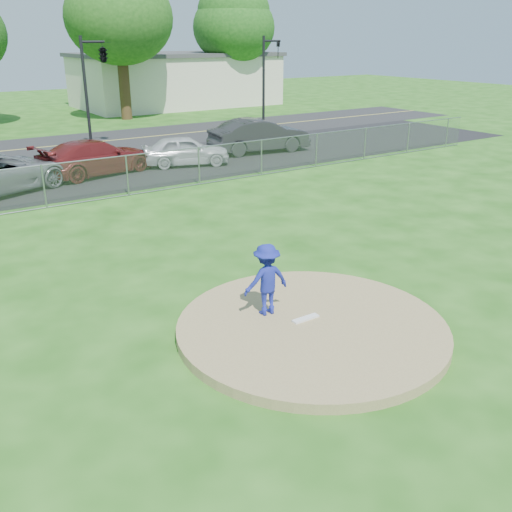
{
  "coord_description": "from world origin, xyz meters",
  "views": [
    {
      "loc": [
        -6.57,
        -7.78,
        5.55
      ],
      "look_at": [
        0.0,
        2.0,
        1.0
      ],
      "focal_mm": 40.0,
      "sensor_mm": 36.0,
      "label": 1
    }
  ],
  "objects_px": {
    "traffic_signal_right": "(267,75)",
    "parked_car_charcoal": "(259,135)",
    "commercial_building": "(176,79)",
    "tree_far_right": "(234,17)",
    "parked_car_pearl": "(185,151)",
    "tree_right": "(118,3)",
    "pitcher": "(266,279)",
    "traffic_signal_center": "(101,56)",
    "parked_car_darkred": "(95,157)"
  },
  "relations": [
    {
      "from": "tree_far_right",
      "to": "parked_car_darkred",
      "type": "height_order",
      "value": "tree_far_right"
    },
    {
      "from": "parked_car_charcoal",
      "to": "tree_right",
      "type": "bearing_deg",
      "value": 10.56
    },
    {
      "from": "commercial_building",
      "to": "parked_car_pearl",
      "type": "xyz_separation_m",
      "value": [
        -10.76,
        -22.41,
        -1.47
      ]
    },
    {
      "from": "commercial_building",
      "to": "tree_far_right",
      "type": "height_order",
      "value": "tree_far_right"
    },
    {
      "from": "pitcher",
      "to": "parked_car_charcoal",
      "type": "xyz_separation_m",
      "value": [
        10.35,
        15.49,
        -0.1
      ]
    },
    {
      "from": "commercial_building",
      "to": "parked_car_charcoal",
      "type": "height_order",
      "value": "commercial_building"
    },
    {
      "from": "traffic_signal_right",
      "to": "parked_car_charcoal",
      "type": "height_order",
      "value": "traffic_signal_right"
    },
    {
      "from": "commercial_building",
      "to": "traffic_signal_right",
      "type": "bearing_deg",
      "value": -96.29
    },
    {
      "from": "tree_right",
      "to": "parked_car_darkred",
      "type": "height_order",
      "value": "tree_right"
    },
    {
      "from": "tree_right",
      "to": "traffic_signal_right",
      "type": "relative_size",
      "value": 2.08
    },
    {
      "from": "tree_right",
      "to": "tree_far_right",
      "type": "relative_size",
      "value": 1.08
    },
    {
      "from": "traffic_signal_center",
      "to": "parked_car_charcoal",
      "type": "distance_m",
      "value": 8.97
    },
    {
      "from": "tree_right",
      "to": "parked_car_darkred",
      "type": "xyz_separation_m",
      "value": [
        -7.8,
        -15.96,
        -6.9
      ]
    },
    {
      "from": "tree_right",
      "to": "traffic_signal_center",
      "type": "relative_size",
      "value": 2.08
    },
    {
      "from": "parked_car_darkred",
      "to": "tree_right",
      "type": "bearing_deg",
      "value": -39.04
    },
    {
      "from": "commercial_building",
      "to": "tree_right",
      "type": "distance_m",
      "value": 10.73
    },
    {
      "from": "traffic_signal_right",
      "to": "pitcher",
      "type": "height_order",
      "value": "traffic_signal_right"
    },
    {
      "from": "parked_car_pearl",
      "to": "commercial_building",
      "type": "bearing_deg",
      "value": -7.32
    },
    {
      "from": "traffic_signal_center",
      "to": "parked_car_charcoal",
      "type": "xyz_separation_m",
      "value": [
        5.89,
        -5.62,
        -3.76
      ]
    },
    {
      "from": "pitcher",
      "to": "parked_car_darkred",
      "type": "bearing_deg",
      "value": -91.26
    },
    {
      "from": "parked_car_darkred",
      "to": "parked_car_pearl",
      "type": "relative_size",
      "value": 1.29
    },
    {
      "from": "traffic_signal_center",
      "to": "parked_car_pearl",
      "type": "relative_size",
      "value": 1.41
    },
    {
      "from": "parked_car_pearl",
      "to": "tree_right",
      "type": "bearing_deg",
      "value": 5.43
    },
    {
      "from": "parked_car_darkred",
      "to": "parked_car_charcoal",
      "type": "bearing_deg",
      "value": -100.76
    },
    {
      "from": "tree_far_right",
      "to": "traffic_signal_center",
      "type": "relative_size",
      "value": 1.92
    },
    {
      "from": "parked_car_pearl",
      "to": "traffic_signal_center",
      "type": "bearing_deg",
      "value": 29.57
    },
    {
      "from": "pitcher",
      "to": "parked_car_charcoal",
      "type": "bearing_deg",
      "value": -118.66
    },
    {
      "from": "tree_right",
      "to": "traffic_signal_center",
      "type": "bearing_deg",
      "value": -116.71
    },
    {
      "from": "tree_far_right",
      "to": "parked_car_charcoal",
      "type": "distance_m",
      "value": 22.09
    },
    {
      "from": "commercial_building",
      "to": "parked_car_charcoal",
      "type": "distance_m",
      "value": 22.51
    },
    {
      "from": "traffic_signal_right",
      "to": "pitcher",
      "type": "distance_m",
      "value": 25.85
    },
    {
      "from": "commercial_building",
      "to": "parked_car_charcoal",
      "type": "xyz_separation_m",
      "value": [
        -6.14,
        -21.62,
        -1.31
      ]
    },
    {
      "from": "tree_right",
      "to": "pitcher",
      "type": "xyz_separation_m",
      "value": [
        -9.49,
        -31.11,
        -6.7
      ]
    },
    {
      "from": "traffic_signal_center",
      "to": "traffic_signal_right",
      "type": "xyz_separation_m",
      "value": [
        10.27,
        0.0,
        -1.25
      ]
    },
    {
      "from": "commercial_building",
      "to": "pitcher",
      "type": "relative_size",
      "value": 10.91
    },
    {
      "from": "traffic_signal_center",
      "to": "parked_car_pearl",
      "type": "bearing_deg",
      "value": -78.76
    },
    {
      "from": "traffic_signal_center",
      "to": "parked_car_darkred",
      "type": "xyz_separation_m",
      "value": [
        -2.77,
        -5.96,
        -3.86
      ]
    },
    {
      "from": "pitcher",
      "to": "parked_car_pearl",
      "type": "distance_m",
      "value": 15.78
    },
    {
      "from": "commercial_building",
      "to": "parked_car_charcoal",
      "type": "relative_size",
      "value": 3.21
    },
    {
      "from": "commercial_building",
      "to": "parked_car_darkred",
      "type": "bearing_deg",
      "value": -123.98
    },
    {
      "from": "parked_car_pearl",
      "to": "tree_far_right",
      "type": "bearing_deg",
      "value": -18.92
    },
    {
      "from": "parked_car_darkred",
      "to": "pitcher",
      "type": "bearing_deg",
      "value": 160.65
    },
    {
      "from": "tree_far_right",
      "to": "parked_car_pearl",
      "type": "xyz_separation_m",
      "value": [
        -14.76,
        -19.41,
        -6.37
      ]
    },
    {
      "from": "traffic_signal_center",
      "to": "parked_car_pearl",
      "type": "distance_m",
      "value": 7.62
    },
    {
      "from": "parked_car_pearl",
      "to": "traffic_signal_right",
      "type": "bearing_deg",
      "value": -36.2
    },
    {
      "from": "traffic_signal_center",
      "to": "commercial_building",
      "type": "bearing_deg",
      "value": 53.06
    },
    {
      "from": "traffic_signal_center",
      "to": "pitcher",
      "type": "bearing_deg",
      "value": -101.93
    },
    {
      "from": "tree_far_right",
      "to": "parked_car_darkred",
      "type": "bearing_deg",
      "value": -134.76
    },
    {
      "from": "tree_far_right",
      "to": "traffic_signal_right",
      "type": "height_order",
      "value": "tree_far_right"
    },
    {
      "from": "parked_car_charcoal",
      "to": "parked_car_pearl",
      "type": "bearing_deg",
      "value": 107.06
    }
  ]
}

